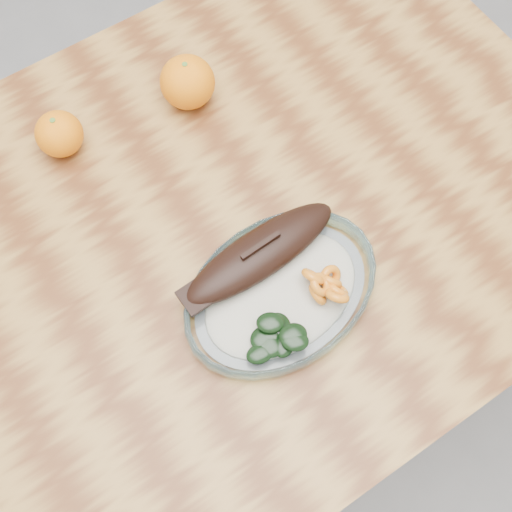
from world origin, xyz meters
name	(u,v)px	position (x,y,z in m)	size (l,w,h in m)	color
ground	(225,363)	(0.00, 0.00, 0.00)	(3.00, 3.00, 0.00)	slate
dining_table	(206,260)	(0.00, 0.00, 0.65)	(1.20, 0.80, 0.75)	#5C3015
plated_meal	(280,290)	(0.04, -0.14, 0.77)	(0.53, 0.53, 0.08)	white
orange_left	(59,134)	(-0.09, 0.23, 0.78)	(0.07, 0.07, 0.07)	#E26104
orange_right	(187,82)	(0.11, 0.20, 0.79)	(0.08, 0.08, 0.08)	#E26104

